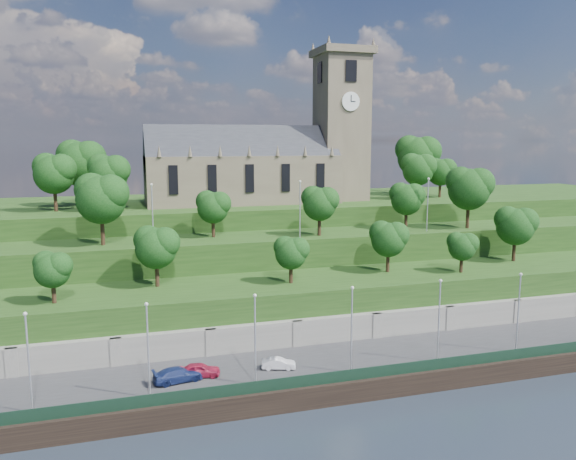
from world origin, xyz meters
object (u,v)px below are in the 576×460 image
object	(u,v)px
car_middle	(279,364)
car_right	(178,375)
car_left	(200,370)
church	(269,158)

from	to	relation	value
car_middle	car_right	bearing A→B (deg)	107.14
car_left	car_middle	world-z (taller)	car_left
church	car_right	distance (m)	49.41
church	car_right	world-z (taller)	church
church	car_middle	xyz separation A→B (m)	(-9.62, -40.48, -19.94)
church	car_left	size ratio (longest dim) A/B	9.38
car_middle	church	bearing A→B (deg)	2.94
car_left	church	bearing A→B (deg)	-14.32
church	car_left	world-z (taller)	church
church	car_middle	size ratio (longest dim) A/B	11.02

